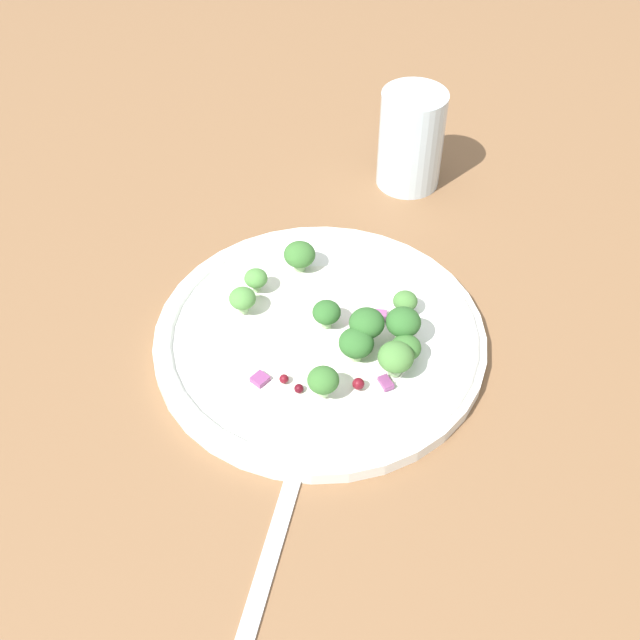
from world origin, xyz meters
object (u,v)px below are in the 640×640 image
object	(u,v)px
plate	(320,335)
broccoli_floret_1	(396,358)
broccoli_floret_0	(327,313)
fork	(280,523)
broccoli_floret_2	(405,301)
water_glass	(411,140)

from	to	relation	value
plate	broccoli_floret_1	size ratio (longest dim) A/B	9.66
broccoli_floret_0	fork	distance (cm)	17.89
plate	fork	xyz separation A→B (cm)	(5.24, 16.23, -0.61)
plate	broccoli_floret_1	world-z (taller)	broccoli_floret_1
broccoli_floret_2	water_glass	world-z (taller)	water_glass
broccoli_floret_2	fork	world-z (taller)	broccoli_floret_2
plate	broccoli_floret_1	distance (cm)	7.78
broccoli_floret_0	water_glass	bearing A→B (deg)	-119.69
broccoli_floret_2	water_glass	size ratio (longest dim) A/B	0.21
broccoli_floret_2	fork	bearing A→B (deg)	54.14
plate	broccoli_floret_2	xyz separation A→B (cm)	(-7.34, -1.17, 1.71)
plate	broccoli_floret_1	bearing A→B (deg)	133.00
broccoli_floret_1	broccoli_floret_2	bearing A→B (deg)	-109.44
broccoli_floret_1	fork	bearing A→B (deg)	46.57
plate	broccoli_floret_2	bearing A→B (deg)	-170.93
broccoli_floret_0	broccoli_floret_2	distance (cm)	6.79
broccoli_floret_0	broccoli_floret_2	xyz separation A→B (cm)	(-6.74, -0.72, -0.42)
plate	water_glass	distance (cm)	24.62
plate	fork	size ratio (longest dim) A/B	1.53
plate	broccoli_floret_0	xyz separation A→B (cm)	(-0.61, -0.45, 2.12)
broccoli_floret_0	broccoli_floret_1	size ratio (longest dim) A/B	0.83
plate	fork	distance (cm)	17.07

